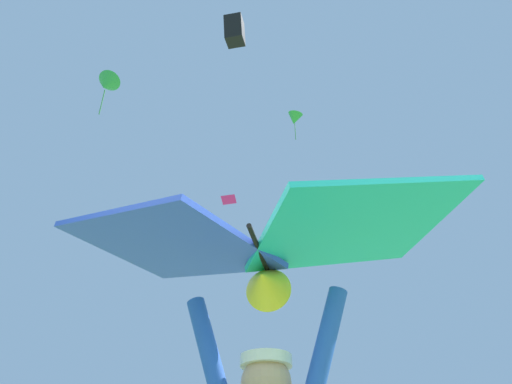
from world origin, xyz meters
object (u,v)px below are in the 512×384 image
object	(u,v)px
distant_kite_black_overhead_distant	(235,31)
distant_kite_teal_high_left	(399,208)
distant_kite_magenta_low_right	(229,199)
held_stunt_kite	(261,245)
distant_kite_green_low_left	(106,84)
distant_kite_green_far_center	(295,119)

from	to	relation	value
distant_kite_black_overhead_distant	distant_kite_teal_high_left	distance (m)	19.35
distant_kite_magenta_low_right	distant_kite_black_overhead_distant	distance (m)	14.89
held_stunt_kite	distant_kite_black_overhead_distant	xyz separation A→B (m)	(-0.43, 9.01, 13.46)
distant_kite_magenta_low_right	distant_kite_green_low_left	size ratio (longest dim) A/B	0.51
held_stunt_kite	distant_kite_black_overhead_distant	world-z (taller)	distant_kite_black_overhead_distant
distant_kite_magenta_low_right	distant_kite_black_overhead_distant	bearing A→B (deg)	-88.56
held_stunt_kite	distant_kite_teal_high_left	size ratio (longest dim) A/B	0.70
held_stunt_kite	distant_kite_black_overhead_distant	bearing A→B (deg)	92.72
held_stunt_kite	distant_kite_teal_high_left	bearing A→B (deg)	67.21
distant_kite_black_overhead_distant	distant_kite_teal_high_left	world-z (taller)	distant_kite_teal_high_left
distant_kite_green_far_center	distant_kite_green_low_left	bearing A→B (deg)	-153.72
distant_kite_magenta_low_right	distant_kite_green_low_left	xyz separation A→B (m)	(-5.40, -10.16, -0.69)
distant_kite_green_low_left	distant_kite_teal_high_left	world-z (taller)	distant_kite_teal_high_left
held_stunt_kite	distant_kite_green_low_left	distance (m)	21.34
held_stunt_kite	distant_kite_black_overhead_distant	distance (m)	16.20
distant_kite_black_overhead_distant	distant_kite_green_far_center	bearing A→B (deg)	69.97
held_stunt_kite	distant_kite_magenta_low_right	size ratio (longest dim) A/B	1.70
distant_kite_green_low_left	distant_kite_green_far_center	bearing A→B (deg)	26.28
distant_kite_magenta_low_right	distant_kite_green_low_left	world-z (taller)	distant_kite_magenta_low_right
distant_kite_green_low_left	distant_kite_teal_high_left	xyz separation A→B (m)	(16.61, 11.26, 1.00)
distant_kite_green_far_center	distant_kite_black_overhead_distant	distance (m)	10.45
distant_kite_green_low_left	held_stunt_kite	bearing A→B (deg)	-65.37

